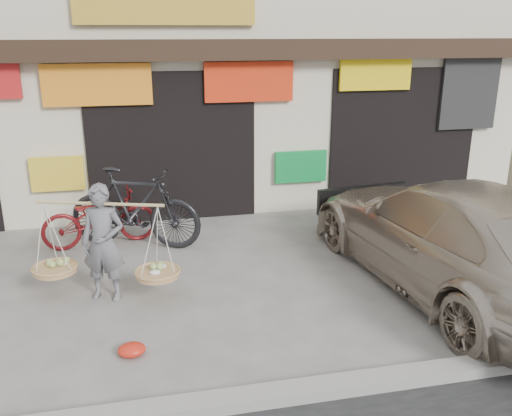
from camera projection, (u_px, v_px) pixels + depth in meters
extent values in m
plane|color=gray|center=(196.00, 307.00, 6.93)|extent=(70.00, 70.00, 0.00)
cube|color=gray|center=(219.00, 403.00, 5.05)|extent=(70.00, 0.25, 0.12)
cube|color=beige|center=(158.00, 24.00, 11.87)|extent=(14.00, 6.00, 7.00)
cube|color=black|center=(168.00, 50.00, 9.09)|extent=(14.00, 0.35, 0.35)
cube|color=black|center=(171.00, 145.00, 9.99)|extent=(3.00, 0.60, 2.70)
cube|color=black|center=(397.00, 136.00, 10.89)|extent=(3.00, 0.60, 2.70)
cube|color=orange|center=(97.00, 85.00, 9.08)|extent=(1.80, 0.08, 0.70)
cube|color=red|center=(249.00, 82.00, 9.60)|extent=(1.60, 0.08, 0.70)
cube|color=yellow|center=(375.00, 74.00, 10.06)|extent=(1.40, 0.08, 0.60)
cube|color=black|center=(469.00, 93.00, 10.58)|extent=(1.20, 0.08, 1.40)
cube|color=yellow|center=(58.00, 174.00, 9.39)|extent=(0.90, 0.08, 0.60)
cube|color=#0E8839|center=(301.00, 167.00, 10.30)|extent=(1.00, 0.08, 0.60)
cube|color=gold|center=(166.00, 9.00, 8.95)|extent=(3.00, 0.08, 0.50)
imported|color=slate|center=(103.00, 243.00, 6.92)|extent=(0.65, 0.53, 1.55)
cylinder|color=tan|center=(100.00, 204.00, 6.76)|extent=(1.58, 0.54, 0.04)
cylinder|color=tan|center=(55.00, 269.00, 7.11)|extent=(0.56, 0.56, 0.07)
ellipsoid|color=#A5BF66|center=(55.00, 265.00, 7.09)|extent=(0.39, 0.39, 0.10)
cylinder|color=tan|center=(158.00, 273.00, 6.98)|extent=(0.56, 0.56, 0.07)
ellipsoid|color=#A5BF66|center=(158.00, 269.00, 6.97)|extent=(0.39, 0.39, 0.10)
imported|color=black|center=(135.00, 208.00, 8.68)|extent=(2.26, 1.40, 1.32)
imported|color=#621013|center=(100.00, 217.00, 8.78)|extent=(1.92, 0.96, 0.96)
imported|color=#AD9E8C|center=(452.00, 235.00, 7.27)|extent=(2.63, 5.35, 1.50)
cube|color=black|center=(362.00, 198.00, 9.54)|extent=(1.70, 0.28, 0.45)
cube|color=silver|center=(360.00, 203.00, 9.63)|extent=(0.45, 0.07, 0.12)
ellipsoid|color=red|center=(132.00, 350.00, 5.87)|extent=(0.31, 0.25, 0.14)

